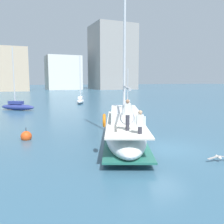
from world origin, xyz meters
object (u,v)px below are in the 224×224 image
(main_sailboat, at_px, (125,130))
(moored_cutter_left, at_px, (17,106))
(moored_catamaran, at_px, (80,100))
(seagull, at_px, (219,157))
(mooring_buoy, at_px, (26,136))
(moored_sloop_far, at_px, (128,105))

(main_sailboat, bearing_deg, moored_cutter_left, 104.22)
(moored_catamaran, bearing_deg, seagull, -93.96)
(moored_catamaran, bearing_deg, moored_cutter_left, -150.87)
(main_sailboat, height_order, mooring_buoy, main_sailboat)
(moored_sloop_far, distance_m, moored_catamaran, 10.28)
(moored_cutter_left, relative_size, seagull, 6.88)
(main_sailboat, xyz_separation_m, moored_catamaran, (4.99, 27.17, -0.36))
(main_sailboat, height_order, seagull, main_sailboat)
(moored_cutter_left, bearing_deg, moored_sloop_far, -13.32)
(seagull, bearing_deg, moored_cutter_left, 107.36)
(moored_sloop_far, xyz_separation_m, seagull, (-6.59, -22.70, -0.26))
(moored_sloop_far, height_order, mooring_buoy, moored_sloop_far)
(main_sailboat, distance_m, moored_sloop_far, 20.18)
(main_sailboat, relative_size, moored_catamaran, 1.59)
(seagull, bearing_deg, mooring_buoy, 134.64)
(moored_catamaran, distance_m, seagull, 32.08)
(main_sailboat, distance_m, seagull, 5.62)
(seagull, height_order, mooring_buoy, mooring_buoy)
(moored_cutter_left, xyz_separation_m, seagull, (8.19, -26.20, -0.35))
(moored_catamaran, distance_m, mooring_buoy, 25.80)
(moored_sloop_far, bearing_deg, moored_catamaran, 115.18)
(main_sailboat, bearing_deg, moored_catamaran, 79.59)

